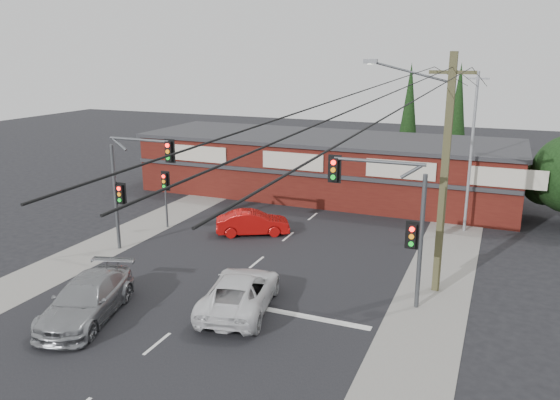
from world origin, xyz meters
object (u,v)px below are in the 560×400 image
at_px(silver_suv, 87,299).
at_px(utility_pole, 441,168).
at_px(shop_building, 326,165).
at_px(red_sedan, 253,223).
at_px(white_suv, 240,292).

xyz_separation_m(silver_suv, utility_pole, (11.98, 7.79, 4.62)).
height_order(silver_suv, shop_building, shop_building).
bearing_deg(utility_pole, red_sedan, 159.86).
relative_size(white_suv, utility_pole, 0.53).
height_order(silver_suv, red_sedan, silver_suv).
xyz_separation_m(red_sedan, utility_pole, (10.38, -3.81, 4.72)).
distance_m(red_sedan, shop_building, 10.35).
height_order(white_suv, utility_pole, utility_pole).
bearing_deg(white_suv, red_sedan, -79.22).
relative_size(white_suv, silver_suv, 0.99).
bearing_deg(shop_building, silver_suv, -96.85).
xyz_separation_m(white_suv, utility_pole, (6.87, 4.85, 4.66)).
bearing_deg(silver_suv, white_suv, 15.02).
relative_size(red_sedan, utility_pole, 0.41).
bearing_deg(white_suv, silver_suv, 18.61).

